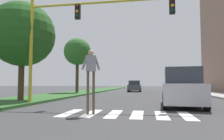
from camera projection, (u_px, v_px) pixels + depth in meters
name	position (u px, v px, depth m)	size (l,w,h in m)	color
ground_plane	(141.00, 92.00, 28.96)	(140.00, 140.00, 0.00)	#38383A
crosswalk	(126.00, 114.00, 7.89)	(4.95, 2.20, 0.01)	silver
median_strip	(86.00, 92.00, 28.23)	(4.27, 64.00, 0.15)	#2D5B28
tree_mid	(22.00, 34.00, 13.22)	(4.15, 4.15, 6.28)	#4C3823
tree_far	(77.00, 52.00, 24.19)	(3.17, 3.17, 6.40)	#4C3823
sidewalk_right	(204.00, 92.00, 25.68)	(3.00, 64.00, 0.15)	#9E9991
traffic_light_gantry	(77.00, 25.00, 11.19)	(9.19, 0.30, 6.00)	gold
pedestrian_performer	(91.00, 71.00, 7.95)	(0.73, 0.35, 2.49)	brown
suv_crossing	(181.00, 88.00, 10.77)	(2.27, 4.72, 1.97)	#B7B7BC
sedan_midblock	(135.00, 87.00, 30.18)	(1.89, 4.08, 1.62)	#474C51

